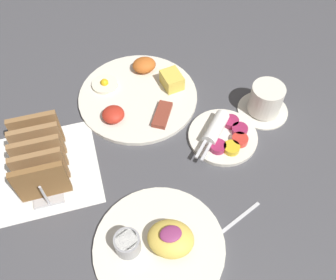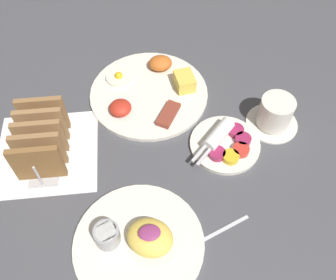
{
  "view_description": "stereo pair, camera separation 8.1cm",
  "coord_description": "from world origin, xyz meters",
  "px_view_note": "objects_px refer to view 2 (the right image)",
  "views": [
    {
      "loc": [
        -0.04,
        -0.41,
        0.69
      ],
      "look_at": [
        0.09,
        0.05,
        0.03
      ],
      "focal_mm": 40.0,
      "sensor_mm": 36.0,
      "label": 1
    },
    {
      "loc": [
        0.04,
        -0.42,
        0.69
      ],
      "look_at": [
        0.09,
        0.05,
        0.03
      ],
      "focal_mm": 40.0,
      "sensor_mm": 36.0,
      "label": 2
    }
  ],
  "objects_px": {
    "plate_breakfast": "(150,91)",
    "coffee_cup": "(275,114)",
    "plate_foreground": "(138,241)",
    "plate_condiments": "(225,143)",
    "toast_rack": "(41,139)"
  },
  "relations": [
    {
      "from": "coffee_cup",
      "to": "plate_breakfast",
      "type": "bearing_deg",
      "value": 155.33
    },
    {
      "from": "plate_foreground",
      "to": "plate_breakfast",
      "type": "bearing_deg",
      "value": 82.37
    },
    {
      "from": "plate_foreground",
      "to": "coffee_cup",
      "type": "height_order",
      "value": "coffee_cup"
    },
    {
      "from": "plate_breakfast",
      "to": "plate_foreground",
      "type": "relative_size",
      "value": 1.18
    },
    {
      "from": "plate_foreground",
      "to": "plate_condiments",
      "type": "bearing_deg",
      "value": 45.23
    },
    {
      "from": "plate_condiments",
      "to": "plate_foreground",
      "type": "relative_size",
      "value": 0.66
    },
    {
      "from": "plate_breakfast",
      "to": "coffee_cup",
      "type": "xyz_separation_m",
      "value": [
        0.27,
        -0.13,
        0.03
      ]
    },
    {
      "from": "plate_breakfast",
      "to": "plate_foreground",
      "type": "distance_m",
      "value": 0.39
    },
    {
      "from": "plate_condiments",
      "to": "plate_foreground",
      "type": "bearing_deg",
      "value": -134.77
    },
    {
      "from": "toast_rack",
      "to": "plate_foreground",
      "type": "bearing_deg",
      "value": -50.45
    },
    {
      "from": "toast_rack",
      "to": "coffee_cup",
      "type": "relative_size",
      "value": 1.5
    },
    {
      "from": "plate_foreground",
      "to": "toast_rack",
      "type": "bearing_deg",
      "value": 129.55
    },
    {
      "from": "plate_condiments",
      "to": "toast_rack",
      "type": "distance_m",
      "value": 0.4
    },
    {
      "from": "plate_foreground",
      "to": "toast_rack",
      "type": "relative_size",
      "value": 1.37
    },
    {
      "from": "plate_breakfast",
      "to": "coffee_cup",
      "type": "bearing_deg",
      "value": -24.67
    }
  ]
}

